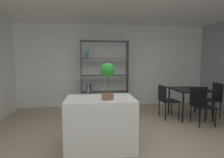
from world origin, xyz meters
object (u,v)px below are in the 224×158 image
(kitchen_island, at_px, (100,123))
(dining_table, at_px, (190,92))
(dining_chair_near, at_px, (201,102))
(dining_chair_island_side, at_px, (166,98))
(open_bookshelf, at_px, (102,77))
(potted_plant_on_island, at_px, (108,76))
(dining_chair_window_side, at_px, (214,97))

(kitchen_island, distance_m, dining_table, 2.86)
(kitchen_island, height_order, dining_chair_near, dining_chair_near)
(kitchen_island, bearing_deg, dining_table, 28.73)
(dining_table, height_order, dining_chair_island_side, dining_chair_island_side)
(open_bookshelf, bearing_deg, dining_chair_island_side, -35.25)
(open_bookshelf, bearing_deg, dining_chair_near, -35.04)
(kitchen_island, distance_m, potted_plant_on_island, 0.85)
(dining_chair_window_side, xyz_separation_m, dining_chair_near, (-0.69, -0.46, -0.02))
(open_bookshelf, distance_m, dining_chair_near, 2.88)
(kitchen_island, height_order, open_bookshelf, open_bookshelf)
(dining_table, bearing_deg, dining_chair_island_side, -179.89)
(potted_plant_on_island, relative_size, dining_chair_window_side, 0.64)
(kitchen_island, distance_m, dining_chair_near, 2.65)
(open_bookshelf, xyz_separation_m, dining_table, (2.32, -1.16, -0.34))
(dining_table, relative_size, dining_chair_island_side, 1.06)
(dining_chair_window_side, bearing_deg, kitchen_island, -61.38)
(open_bookshelf, bearing_deg, potted_plant_on_island, -91.28)
(dining_table, relative_size, dining_chair_window_side, 1.00)
(potted_plant_on_island, relative_size, dining_chair_near, 0.67)
(potted_plant_on_island, xyz_separation_m, dining_table, (2.38, 1.50, -0.58))
(dining_chair_island_side, bearing_deg, open_bookshelf, 53.94)
(dining_table, xyz_separation_m, dining_chair_island_side, (-0.68, -0.00, -0.15))
(dining_chair_window_side, relative_size, dining_chair_near, 1.05)
(dining_table, height_order, dining_chair_window_side, dining_chair_window_side)
(kitchen_island, relative_size, dining_chair_island_side, 1.33)
(potted_plant_on_island, bearing_deg, kitchen_island, 131.64)
(open_bookshelf, height_order, dining_chair_near, open_bookshelf)
(kitchen_island, relative_size, dining_table, 1.25)
(dining_chair_island_side, distance_m, dining_chair_window_side, 1.37)
(potted_plant_on_island, distance_m, dining_table, 2.87)
(open_bookshelf, xyz_separation_m, dining_chair_island_side, (1.64, -1.16, -0.49))
(dining_table, bearing_deg, potted_plant_on_island, -147.77)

